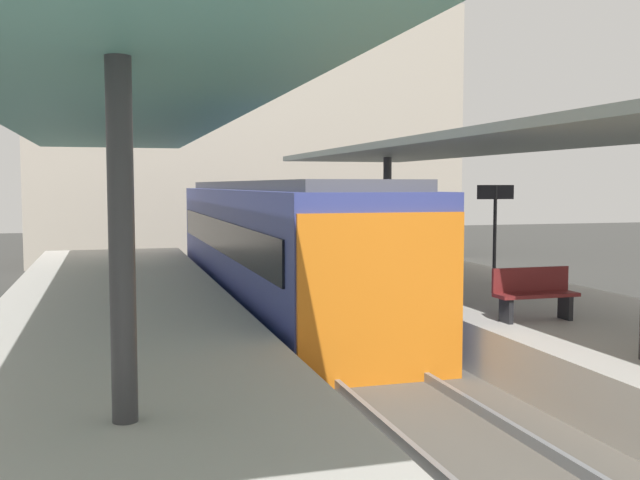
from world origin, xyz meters
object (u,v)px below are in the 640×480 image
object	(u,v)px
platform_bench	(534,292)
platform_sign	(495,211)
commuter_train	(273,244)
passenger_near_bench	(371,238)

from	to	relation	value
platform_bench	platform_sign	distance (m)	4.81
commuter_train	passenger_near_bench	world-z (taller)	commuter_train
passenger_near_bench	platform_sign	bearing A→B (deg)	-44.56
commuter_train	platform_sign	size ratio (longest dim) A/B	6.85
platform_bench	passenger_near_bench	distance (m)	6.51
platform_sign	passenger_near_bench	distance (m)	3.15
commuter_train	platform_bench	distance (m)	7.82
platform_bench	commuter_train	bearing A→B (deg)	110.45
commuter_train	passenger_near_bench	size ratio (longest dim) A/B	8.67
commuter_train	platform_sign	distance (m)	5.47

